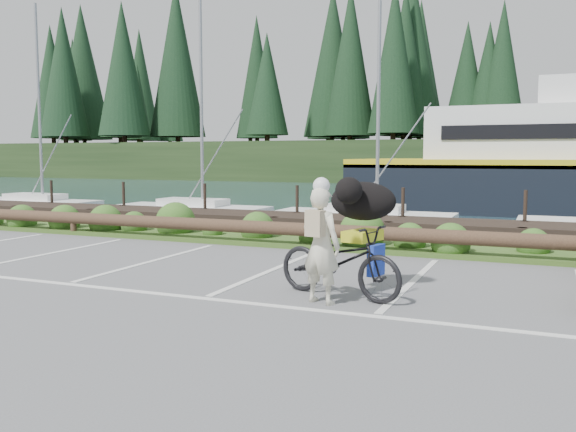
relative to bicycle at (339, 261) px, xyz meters
The scene contains 7 objects.
ground 1.95m from the bicycle, 164.72° to the right, with size 72.00×72.00×0.00m, color #57585A.
harbor_backdrop 77.99m from the bicycle, 91.04° to the left, with size 170.00×160.00×30.00m.
vegetation_strip 5.16m from the bicycle, 110.60° to the left, with size 34.00×1.60×0.10m, color #3D5B21.
log_rail 4.52m from the bicycle, 113.74° to the left, with size 32.00×0.30×0.60m, color #443021, non-canonical shape.
bicycle is the anchor object (origin of this frame).
cyclist 0.56m from the bicycle, 104.48° to the right, with size 0.61×0.40×1.66m, color beige.
dog 1.08m from the bicycle, 75.52° to the left, with size 1.05×0.51×0.61m, color black.
Camera 1 is at (4.59, -8.03, 2.10)m, focal length 38.00 mm.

